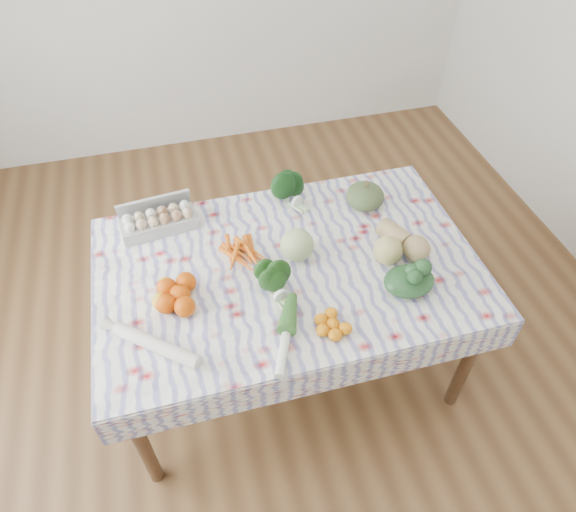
# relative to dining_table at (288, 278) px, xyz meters

# --- Properties ---
(ground) EXTENTS (4.50, 4.50, 0.00)m
(ground) POSITION_rel_dining_table_xyz_m (0.00, 0.00, -0.68)
(ground) COLOR brown
(ground) RESTS_ON ground
(dining_table) EXTENTS (1.60, 1.00, 0.75)m
(dining_table) POSITION_rel_dining_table_xyz_m (0.00, 0.00, 0.00)
(dining_table) COLOR brown
(dining_table) RESTS_ON ground
(tablecloth) EXTENTS (1.66, 1.06, 0.01)m
(tablecloth) POSITION_rel_dining_table_xyz_m (0.00, 0.00, 0.08)
(tablecloth) COLOR white
(tablecloth) RESTS_ON dining_table
(egg_carton) EXTENTS (0.36, 0.18, 0.09)m
(egg_carton) POSITION_rel_dining_table_xyz_m (-0.52, 0.38, 0.13)
(egg_carton) COLOR #AAAAA5
(egg_carton) RESTS_ON tablecloth
(carrot_bunch) EXTENTS (0.23, 0.21, 0.04)m
(carrot_bunch) POSITION_rel_dining_table_xyz_m (-0.19, 0.09, 0.10)
(carrot_bunch) COLOR orange
(carrot_bunch) RESTS_ON tablecloth
(kale_bunch) EXTENTS (0.21, 0.20, 0.15)m
(kale_bunch) POSITION_rel_dining_table_xyz_m (0.12, 0.40, 0.16)
(kale_bunch) COLOR #123912
(kale_bunch) RESTS_ON tablecloth
(kabocha_squash) EXTENTS (0.20, 0.20, 0.12)m
(kabocha_squash) POSITION_rel_dining_table_xyz_m (0.46, 0.29, 0.14)
(kabocha_squash) COLOR #455830
(kabocha_squash) RESTS_ON tablecloth
(cabbage) EXTENTS (0.17, 0.17, 0.15)m
(cabbage) POSITION_rel_dining_table_xyz_m (0.05, 0.04, 0.16)
(cabbage) COLOR #A8BF77
(cabbage) RESTS_ON tablecloth
(butternut_squash) EXTENTS (0.21, 0.28, 0.12)m
(butternut_squash) POSITION_rel_dining_table_xyz_m (0.53, -0.03, 0.14)
(butternut_squash) COLOR tan
(butternut_squash) RESTS_ON tablecloth
(orange_cluster) EXTENTS (0.31, 0.31, 0.09)m
(orange_cluster) POSITION_rel_dining_table_xyz_m (-0.47, -0.08, 0.13)
(orange_cluster) COLOR #D34B05
(orange_cluster) RESTS_ON tablecloth
(broccoli) EXTENTS (0.19, 0.19, 0.11)m
(broccoli) POSITION_rel_dining_table_xyz_m (-0.10, -0.14, 0.14)
(broccoli) COLOR #194213
(broccoli) RESTS_ON tablecloth
(mandarin_cluster) EXTENTS (0.22, 0.22, 0.05)m
(mandarin_cluster) POSITION_rel_dining_table_xyz_m (0.08, -0.37, 0.11)
(mandarin_cluster) COLOR orange
(mandarin_cluster) RESTS_ON tablecloth
(grapefruit) EXTENTS (0.16, 0.16, 0.13)m
(grapefruit) POSITION_rel_dining_table_xyz_m (0.42, -0.08, 0.15)
(grapefruit) COLOR tan
(grapefruit) RESTS_ON tablecloth
(spinach_bag) EXTENTS (0.22, 0.18, 0.09)m
(spinach_bag) POSITION_rel_dining_table_xyz_m (0.45, -0.26, 0.13)
(spinach_bag) COLOR #18391A
(spinach_bag) RESTS_ON tablecloth
(daikon) EXTENTS (0.33, 0.29, 0.06)m
(daikon) POSITION_rel_dining_table_xyz_m (-0.59, -0.29, 0.11)
(daikon) COLOR silver
(daikon) RESTS_ON tablecloth
(leek) EXTENTS (0.17, 0.34, 0.04)m
(leek) POSITION_rel_dining_table_xyz_m (-0.11, -0.37, 0.10)
(leek) COLOR white
(leek) RESTS_ON tablecloth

